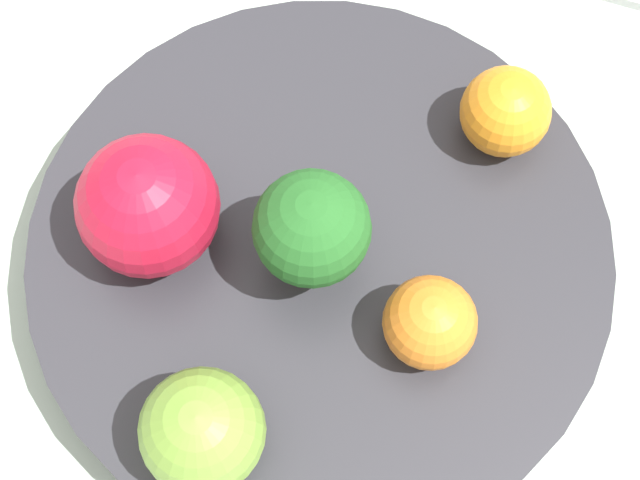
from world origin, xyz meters
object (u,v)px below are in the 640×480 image
at_px(broccoli, 316,232).
at_px(orange_front, 505,112).
at_px(apple_red, 201,430).
at_px(orange_back, 430,323).
at_px(bowl, 320,263).
at_px(apple_green, 148,206).

height_order(broccoli, orange_front, broccoli).
bearing_deg(apple_red, broccoli, 88.49).
xyz_separation_m(apple_red, orange_back, (0.06, 0.08, -0.01)).
relative_size(broccoli, orange_back, 1.60).
relative_size(orange_front, orange_back, 1.04).
distance_m(bowl, apple_green, 0.09).
relative_size(broccoli, apple_green, 1.03).
bearing_deg(apple_green, broccoli, 16.60).
relative_size(apple_red, orange_back, 1.27).
relative_size(broccoli, apple_red, 1.25).
bearing_deg(broccoli, orange_front, 65.50).
distance_m(bowl, broccoli, 0.05).
height_order(bowl, apple_green, apple_green).
relative_size(bowl, apple_green, 4.27).
distance_m(broccoli, apple_green, 0.07).
xyz_separation_m(orange_front, orange_back, (0.01, -0.10, -0.00)).
bearing_deg(bowl, apple_red, -90.35).
distance_m(orange_front, orange_back, 0.10).
height_order(apple_red, orange_front, apple_red).
bearing_deg(orange_back, apple_green, -174.04).
xyz_separation_m(bowl, orange_back, (0.06, -0.01, 0.04)).
bearing_deg(apple_green, orange_back, 5.96).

